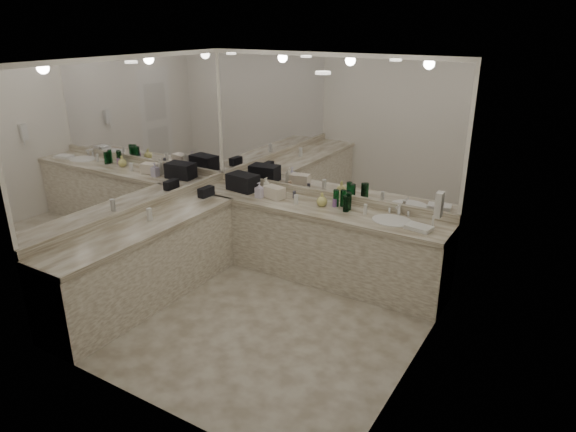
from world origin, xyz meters
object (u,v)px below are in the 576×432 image
Objects in this scene: soap_bottle_c at (322,199)px; hand_towel at (419,227)px; soap_bottle_a at (266,186)px; soap_bottle_b at (259,190)px; black_toiletry_bag at (243,182)px; sink at (392,221)px; cream_cosmetic_case at (274,193)px; wall_phone at (439,205)px.

hand_towel is at bearing -5.49° from soap_bottle_c.
soap_bottle_b is (-0.02, -0.12, -0.01)m from soap_bottle_a.
soap_bottle_b reaches higher than hand_towel.
sink is at bearing -1.12° from black_toiletry_bag.
cream_cosmetic_case is at bearing -6.90° from black_toiletry_bag.
hand_towel is 1.97m from soap_bottle_a.
soap_bottle_a is at bearing 80.80° from soap_bottle_b.
sink is 2.02m from black_toiletry_bag.
soap_bottle_c reaches higher than hand_towel.
wall_phone is 1.61m from soap_bottle_c.
cream_cosmetic_case is (0.51, -0.06, -0.04)m from black_toiletry_bag.
cream_cosmetic_case is at bearing 178.00° from hand_towel.
cream_cosmetic_case is 1.09× the size of soap_bottle_a.
black_toiletry_bag is at bearing 177.97° from soap_bottle_a.
hand_towel is (2.34, -0.13, -0.09)m from black_toiletry_bag.
wall_phone is 0.92× the size of hand_towel.
wall_phone reaches higher than soap_bottle_b.
soap_bottle_a is at bearing 172.92° from cream_cosmetic_case.
black_toiletry_bag is at bearing 178.88° from sink.
cream_cosmetic_case is 0.16m from soap_bottle_a.
sink is 1.83× the size of wall_phone.
soap_bottle_b is at bearing 169.96° from wall_phone.
soap_bottle_a reaches higher than black_toiletry_bag.
soap_bottle_c is (-1.19, 0.11, 0.06)m from hand_towel.
black_toiletry_bag is (-2.62, 0.54, -0.34)m from wall_phone.
soap_bottle_a reaches higher than soap_bottle_c.
soap_bottle_a reaches higher than hand_towel.
soap_bottle_a is 0.77m from soap_bottle_c.
soap_bottle_a reaches higher than cream_cosmetic_case.
soap_bottle_c is at bearing -0.56° from black_toiletry_bag.
soap_bottle_a is (-1.97, 0.11, 0.09)m from hand_towel.
soap_bottle_a is 1.15× the size of soap_bottle_b.
hand_towel is at bearing -3.28° from soap_bottle_a.
soap_bottle_c is (0.63, 0.05, 0.01)m from cream_cosmetic_case.
cream_cosmetic_case is 1.51× the size of soap_bottle_c.
wall_phone reaches higher than soap_bottle_c.
sink is 1.80× the size of cream_cosmetic_case.
soap_bottle_a reaches higher than soap_bottle_b.
black_toiletry_bag is 2.36× the size of soap_bottle_c.
soap_bottle_a is (-2.25, 0.53, -0.34)m from wall_phone.
black_toiletry_bag is 0.52m from cream_cosmetic_case.
soap_bottle_a is at bearing 179.08° from sink.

